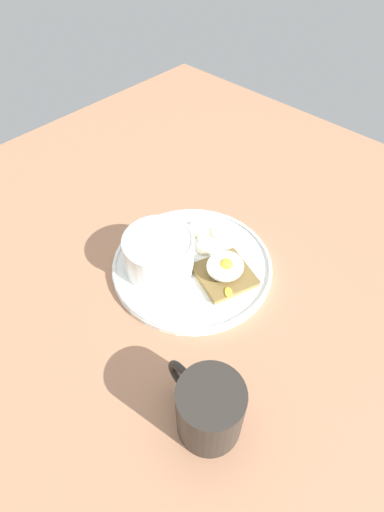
% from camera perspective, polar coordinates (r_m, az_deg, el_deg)
% --- Properties ---
extents(ground_plane, '(1.20, 1.20, 0.02)m').
position_cam_1_polar(ground_plane, '(0.71, 0.00, -2.17)').
color(ground_plane, '#A57354').
rests_on(ground_plane, ground).
extents(plate, '(0.28, 0.28, 0.02)m').
position_cam_1_polar(plate, '(0.69, 0.00, -1.22)').
color(plate, white).
rests_on(plate, ground_plane).
extents(oatmeal_bowl, '(0.12, 0.12, 0.07)m').
position_cam_1_polar(oatmeal_bowl, '(0.66, -4.74, 0.44)').
color(oatmeal_bowl, white).
rests_on(oatmeal_bowl, plate).
extents(toast_slice, '(0.11, 0.11, 0.01)m').
position_cam_1_polar(toast_slice, '(0.67, 4.65, -2.69)').
color(toast_slice, brown).
rests_on(toast_slice, plate).
extents(poached_egg, '(0.07, 0.07, 0.04)m').
position_cam_1_polar(poached_egg, '(0.65, 4.79, -1.47)').
color(poached_egg, white).
rests_on(poached_egg, toast_slice).
extents(banana_slice_front, '(0.04, 0.04, 0.01)m').
position_cam_1_polar(banana_slice_front, '(0.72, 2.12, 2.50)').
color(banana_slice_front, beige).
rests_on(banana_slice_front, plate).
extents(banana_slice_left, '(0.04, 0.04, 0.02)m').
position_cam_1_polar(banana_slice_left, '(0.73, 3.93, 3.01)').
color(banana_slice_left, '#F2EAB2').
rests_on(banana_slice_left, plate).
extents(banana_slice_back, '(0.04, 0.04, 0.02)m').
position_cam_1_polar(banana_slice_back, '(0.74, 0.98, 3.91)').
color(banana_slice_back, beige).
rests_on(banana_slice_back, plate).
extents(banana_slice_right, '(0.03, 0.03, 0.01)m').
position_cam_1_polar(banana_slice_right, '(0.71, 1.81, 1.17)').
color(banana_slice_right, '#F9E3C1').
rests_on(banana_slice_right, plate).
extents(coffee_mug, '(0.08, 0.12, 0.10)m').
position_cam_1_polar(coffee_mug, '(0.52, 2.42, -20.95)').
color(coffee_mug, '#282420').
rests_on(coffee_mug, ground_plane).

